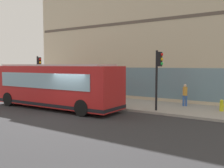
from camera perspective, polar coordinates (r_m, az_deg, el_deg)
name	(u,v)px	position (r m, az deg, el deg)	size (l,w,h in m)	color
ground	(74,114)	(15.76, -8.58, -6.75)	(120.00, 120.00, 0.00)	#2D2D30
sidewalk_curb	(117,103)	(19.56, 1.17, -4.30)	(4.57, 40.00, 0.15)	#9E9991
building_corner	(150,34)	(24.64, 8.73, 11.23)	(7.18, 22.00, 12.00)	beige
city_bus_nearside	(55,86)	(17.87, -13.00, -0.46)	(2.78, 10.09, 3.07)	red
traffic_light_near_corner	(158,69)	(15.88, 10.57, 3.46)	(0.32, 0.49, 3.79)	black
traffic_light_down_block	(39,69)	(22.99, -16.42, 3.38)	(0.32, 0.49, 3.65)	black
fire_hydrant	(222,105)	(17.00, 23.79, -4.51)	(0.35, 0.35, 0.74)	gold
pedestrian_by_light_pole	(68,87)	(22.14, -10.00, -0.75)	(0.32, 0.32, 1.61)	black
pedestrian_near_hydrant	(37,85)	(24.13, -16.80, -0.18)	(0.32, 0.32, 1.79)	black
pedestrian_near_building_entrance	(185,94)	(18.16, 16.35, -2.11)	(0.32, 0.32, 1.55)	#3359A5
pedestrian_walking_along_curb	(100,88)	(20.26, -2.66, -0.95)	(0.32, 0.32, 1.73)	#3359A5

